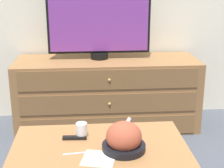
# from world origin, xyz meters

# --- Properties ---
(ground_plane) EXTENTS (12.00, 12.00, 0.00)m
(ground_plane) POSITION_xyz_m (0.00, 0.00, 0.00)
(ground_plane) COLOR #474C56
(dresser) EXTENTS (1.59, 0.55, 0.62)m
(dresser) POSITION_xyz_m (-0.04, -0.30, 0.31)
(dresser) COLOR olive
(dresser) RESTS_ON ground_plane
(tv) EXTENTS (0.88, 0.15, 0.59)m
(tv) POSITION_xyz_m (-0.10, -0.25, 0.93)
(tv) COLOR black
(tv) RESTS_ON dresser
(coffee_table) EXTENTS (0.96, 0.59, 0.43)m
(coffee_table) POSITION_xyz_m (-0.16, -1.51, 0.37)
(coffee_table) COLOR #9E6B3D
(coffee_table) RESTS_ON ground_plane
(takeout_bowl) EXTENTS (0.23, 0.23, 0.16)m
(takeout_bowl) POSITION_xyz_m (-0.03, -1.57, 0.49)
(takeout_bowl) COLOR black
(takeout_bowl) RESTS_ON coffee_table
(drink_cup) EXTENTS (0.06, 0.06, 0.09)m
(drink_cup) POSITION_xyz_m (-0.26, -1.40, 0.47)
(drink_cup) COLOR beige
(drink_cup) RESTS_ON coffee_table
(napkin) EXTENTS (0.20, 0.20, 0.00)m
(napkin) POSITION_xyz_m (-0.17, -1.65, 0.43)
(napkin) COLOR silver
(napkin) RESTS_ON coffee_table
(knife) EXTENTS (0.16, 0.03, 0.01)m
(knife) POSITION_xyz_m (-0.27, -1.59, 0.43)
(knife) COLOR silver
(knife) RESTS_ON coffee_table
(remote_control) EXTENTS (0.14, 0.03, 0.02)m
(remote_control) POSITION_xyz_m (-0.30, -1.42, 0.44)
(remote_control) COLOR black
(remote_control) RESTS_ON coffee_table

